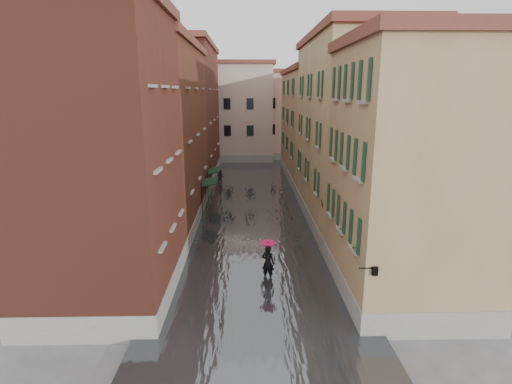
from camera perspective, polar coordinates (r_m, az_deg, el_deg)
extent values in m
plane|color=#5B5B5E|center=(22.00, 0.00, -11.63)|extent=(120.00, 120.00, 0.00)
cube|color=#414448|center=(34.14, -0.51, -1.93)|extent=(10.00, 60.00, 0.20)
cube|color=brown|center=(19.21, -21.27, 3.98)|extent=(6.00, 8.00, 13.00)
cube|color=brown|center=(29.71, -14.16, 7.33)|extent=(6.00, 14.00, 12.50)
cube|color=brown|center=(44.35, -9.98, 10.65)|extent=(6.00, 16.00, 14.00)
cube|color=olive|center=(19.67, 21.00, 2.00)|extent=(6.00, 8.00, 11.50)
cube|color=tan|center=(29.90, 13.25, 7.91)|extent=(6.00, 14.00, 13.00)
cube|color=olive|center=(44.59, 8.41, 9.12)|extent=(6.00, 16.00, 11.50)
cube|color=#B39F8E|center=(57.93, -3.92, 11.12)|extent=(12.00, 9.00, 13.00)
cube|color=#CAA28E|center=(60.25, 4.91, 10.75)|extent=(10.00, 9.00, 12.00)
cube|color=black|center=(32.21, -6.63, 1.49)|extent=(1.09, 2.94, 0.31)
cylinder|color=black|center=(31.12, -7.73, -1.18)|extent=(0.06, 0.06, 2.80)
cylinder|color=black|center=(33.94, -7.19, 0.14)|extent=(0.06, 0.06, 2.80)
cube|color=black|center=(36.85, -5.97, 3.12)|extent=(1.09, 2.89, 0.31)
cylinder|color=black|center=(35.73, -6.90, 0.86)|extent=(0.06, 0.06, 2.80)
cylinder|color=black|center=(38.54, -6.50, 1.85)|extent=(0.06, 0.06, 2.80)
cylinder|color=black|center=(15.90, 15.54, -10.44)|extent=(0.60, 0.05, 0.05)
cube|color=black|center=(16.03, 16.57, -10.70)|extent=(0.22, 0.22, 0.35)
cube|color=beige|center=(16.03, 16.57, -10.70)|extent=(0.14, 0.14, 0.24)
cube|color=maroon|center=(17.20, 14.37, -8.25)|extent=(0.22, 0.85, 0.18)
imported|color=#265926|center=(17.05, 14.46, -6.94)|extent=(0.59, 0.51, 0.66)
cube|color=maroon|center=(19.26, 12.57, -5.68)|extent=(0.22, 0.85, 0.18)
imported|color=#265926|center=(19.13, 12.64, -4.49)|extent=(0.59, 0.51, 0.66)
cube|color=maroon|center=(23.87, 9.79, -1.65)|extent=(0.22, 0.85, 0.18)
imported|color=#265926|center=(23.76, 9.83, -0.68)|extent=(0.59, 0.51, 0.66)
imported|color=black|center=(21.04, 1.72, -10.07)|extent=(0.81, 0.69, 1.88)
cube|color=beige|center=(21.07, 0.94, -10.00)|extent=(0.08, 0.30, 0.38)
cylinder|color=black|center=(20.87, 1.73, -9.05)|extent=(0.02, 0.02, 1.00)
cone|color=#D70E4D|center=(20.65, 1.74, -7.60)|extent=(0.88, 0.88, 0.28)
imported|color=black|center=(42.19, -5.10, 2.12)|extent=(0.85, 0.71, 1.58)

